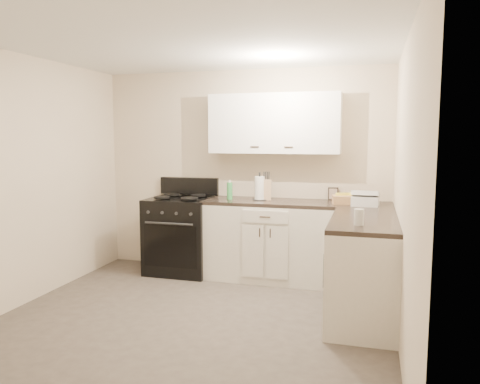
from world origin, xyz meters
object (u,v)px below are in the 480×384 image
(knife_block, at_px, (266,190))
(stove, at_px, (181,236))
(paper_towel, at_px, (260,188))
(wicker_basket, at_px, (346,200))
(countertop_grill, at_px, (365,201))

(knife_block, bearing_deg, stove, 173.47)
(stove, distance_m, paper_towel, 1.17)
(wicker_basket, relative_size, countertop_grill, 1.00)
(stove, xyz_separation_m, paper_towel, (0.99, 0.05, 0.62))
(stove, distance_m, countertop_grill, 2.27)
(stove, distance_m, wicker_basket, 2.06)
(wicker_basket, height_order, countertop_grill, countertop_grill)
(stove, bearing_deg, countertop_grill, -1.95)
(stove, bearing_deg, knife_block, 4.61)
(stove, height_order, paper_towel, paper_towel)
(knife_block, relative_size, paper_towel, 0.87)
(paper_towel, height_order, countertop_grill, paper_towel)
(knife_block, distance_m, wicker_basket, 0.93)
(paper_towel, xyz_separation_m, countertop_grill, (1.22, -0.12, -0.09))
(knife_block, xyz_separation_m, wicker_basket, (0.93, -0.10, -0.07))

